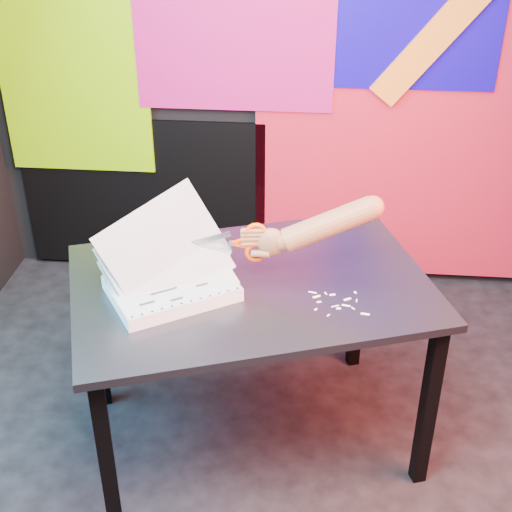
# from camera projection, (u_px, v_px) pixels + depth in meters

# --- Properties ---
(room) EXTENTS (3.01, 3.01, 2.71)m
(room) POSITION_uv_depth(u_px,v_px,m) (261.00, 145.00, 2.03)
(room) COLOR #27272D
(room) RESTS_ON ground
(backdrop) EXTENTS (2.88, 0.05, 2.08)m
(backdrop) POSITION_uv_depth(u_px,v_px,m) (298.00, 109.00, 3.48)
(backdrop) COLOR red
(backdrop) RESTS_ON ground
(work_table) EXTENTS (1.45, 1.19, 0.75)m
(work_table) POSITION_uv_depth(u_px,v_px,m) (251.00, 302.00, 2.57)
(work_table) COLOR black
(work_table) RESTS_ON ground
(printout_stack) EXTENTS (0.51, 0.47, 0.38)m
(printout_stack) POSITION_uv_depth(u_px,v_px,m) (171.00, 285.00, 2.44)
(printout_stack) COLOR white
(printout_stack) RESTS_ON work_table
(scissors) EXTENTS (0.27, 0.05, 0.15)m
(scissors) POSITION_uv_depth(u_px,v_px,m) (250.00, 243.00, 2.46)
(scissors) COLOR silver
(scissors) RESTS_ON printout_stack
(hand_forearm) EXTENTS (0.47, 0.13, 0.22)m
(hand_forearm) POSITION_uv_depth(u_px,v_px,m) (319.00, 227.00, 2.44)
(hand_forearm) COLOR #935833
(hand_forearm) RESTS_ON work_table
(paper_clippings) EXTENTS (0.21, 0.16, 0.00)m
(paper_clippings) POSITION_uv_depth(u_px,v_px,m) (337.00, 302.00, 2.41)
(paper_clippings) COLOR white
(paper_clippings) RESTS_ON work_table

